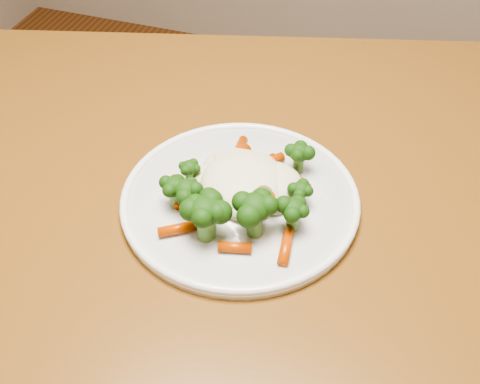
{
  "coord_description": "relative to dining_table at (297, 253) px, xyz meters",
  "views": [
    {
      "loc": [
        0.14,
        -0.57,
        1.25
      ],
      "look_at": [
        -0.02,
        -0.09,
        0.77
      ],
      "focal_mm": 45.0,
      "sensor_mm": 36.0,
      "label": 1
    }
  ],
  "objects": [
    {
      "name": "plate",
      "position": [
        -0.07,
        -0.04,
        0.11
      ],
      "size": [
        0.28,
        0.28,
        0.01
      ],
      "primitive_type": "cylinder",
      "color": "white",
      "rests_on": "dining_table"
    },
    {
      "name": "meal",
      "position": [
        -0.07,
        -0.05,
        0.14
      ],
      "size": [
        0.18,
        0.2,
        0.05
      ],
      "color": "beige",
      "rests_on": "plate"
    },
    {
      "name": "dining_table",
      "position": [
        0.0,
        0.0,
        0.0
      ],
      "size": [
        1.29,
        1.03,
        0.75
      ],
      "rotation": [
        0.0,
        0.0,
        0.27
      ],
      "color": "brown",
      "rests_on": "ground"
    }
  ]
}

